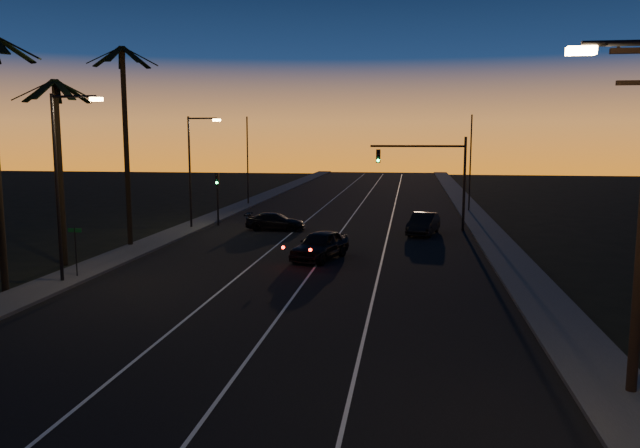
% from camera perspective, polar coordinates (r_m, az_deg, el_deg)
% --- Properties ---
extents(road, '(20.00, 170.00, 0.01)m').
position_cam_1_polar(road, '(38.32, -0.16, -2.54)').
color(road, black).
rests_on(road, ground).
extents(sidewalk_left, '(2.40, 170.00, 0.16)m').
position_cam_1_polar(sidewalk_left, '(41.43, -15.69, -1.94)').
color(sidewalk_left, '#383835').
rests_on(sidewalk_left, ground).
extents(sidewalk_right, '(2.40, 170.00, 0.16)m').
position_cam_1_polar(sidewalk_right, '(38.34, 16.65, -2.77)').
color(sidewalk_right, '#383835').
rests_on(sidewalk_right, ground).
extents(lane_stripe_left, '(0.12, 160.00, 0.01)m').
position_cam_1_polar(lane_stripe_left, '(38.87, -4.55, -2.40)').
color(lane_stripe_left, silver).
rests_on(lane_stripe_left, road).
extents(lane_stripe_mid, '(0.12, 160.00, 0.01)m').
position_cam_1_polar(lane_stripe_mid, '(38.25, 0.58, -2.54)').
color(lane_stripe_mid, silver).
rests_on(lane_stripe_mid, road).
extents(lane_stripe_right, '(0.12, 160.00, 0.01)m').
position_cam_1_polar(lane_stripe_right, '(37.95, 5.83, -2.67)').
color(lane_stripe_right, silver).
rests_on(lane_stripe_right, road).
extents(palm_mid, '(4.25, 4.16, 10.03)m').
position_cam_1_polar(palm_mid, '(36.44, -22.79, 6.18)').
color(palm_mid, black).
rests_on(palm_mid, ground).
extents(palm_far, '(4.25, 4.16, 12.53)m').
position_cam_1_polar(palm_far, '(41.26, -17.37, 8.47)').
color(palm_far, black).
rests_on(palm_far, ground).
extents(streetlight_left_near, '(2.55, 0.26, 9.00)m').
position_cam_1_polar(streetlight_left_near, '(31.77, -22.52, 4.32)').
color(streetlight_left_near, black).
rests_on(streetlight_left_near, ground).
extents(streetlight_left_far, '(2.55, 0.26, 8.50)m').
position_cam_1_polar(streetlight_left_far, '(48.12, -11.49, 5.52)').
color(streetlight_left_far, black).
rests_on(streetlight_left_far, ground).
extents(street_sign, '(0.70, 0.06, 2.60)m').
position_cam_1_polar(street_sign, '(33.08, -21.45, -1.90)').
color(street_sign, black).
rests_on(street_sign, ground).
extents(signal_mast, '(7.10, 0.41, 7.00)m').
position_cam_1_polar(signal_mast, '(47.34, 10.24, 5.18)').
color(signal_mast, black).
rests_on(signal_mast, ground).
extents(signal_post, '(0.28, 0.37, 4.20)m').
position_cam_1_polar(signal_post, '(49.75, -9.36, 3.15)').
color(signal_post, black).
rests_on(signal_post, ground).
extents(far_pole_left, '(0.14, 0.14, 9.00)m').
position_cam_1_polar(far_pole_left, '(64.47, -6.64, 5.73)').
color(far_pole_left, black).
rests_on(far_pole_left, ground).
extents(far_pole_right, '(0.14, 0.14, 9.00)m').
position_cam_1_polar(far_pole_right, '(59.58, 13.58, 5.37)').
color(far_pole_right, black).
rests_on(far_pole_right, ground).
extents(lead_car, '(3.40, 5.68, 1.65)m').
position_cam_1_polar(lead_car, '(35.84, 0.00, -1.93)').
color(lead_car, black).
rests_on(lead_car, road).
extents(right_car, '(2.60, 4.91, 1.54)m').
position_cam_1_polar(right_car, '(45.48, 9.45, 0.02)').
color(right_car, black).
rests_on(right_car, road).
extents(cross_car, '(4.50, 1.85, 1.30)m').
position_cam_1_polar(cross_car, '(47.05, -4.12, 0.23)').
color(cross_car, black).
rests_on(cross_car, road).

